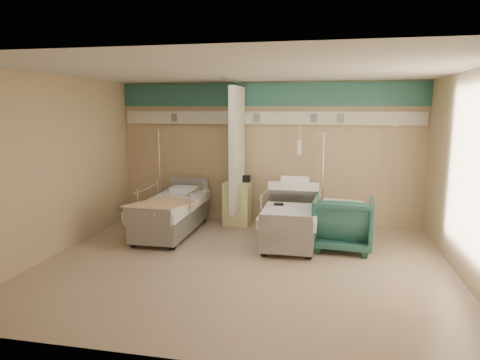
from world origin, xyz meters
name	(u,v)px	position (x,y,z in m)	size (l,w,h in m)	color
ground	(243,265)	(0.00, 0.00, 0.00)	(6.00, 5.00, 0.00)	gray
room_walls	(244,138)	(-0.03, 0.25, 1.86)	(6.04, 5.04, 2.82)	tan
bed_right	(291,223)	(0.60, 1.30, 0.32)	(1.00, 2.16, 0.63)	silver
bed_left	(171,217)	(-1.60, 1.30, 0.32)	(1.00, 2.16, 0.63)	silver
bedside_cabinet	(237,203)	(-0.55, 2.20, 0.42)	(0.50, 0.48, 0.85)	#EFEA95
visitor_armchair	(343,223)	(1.47, 1.06, 0.44)	(0.93, 0.96, 0.87)	#1F4F49
waffle_blanket	(342,194)	(1.43, 1.07, 0.91)	(0.65, 0.58, 0.07)	silver
iv_stand_right	(321,209)	(1.10, 2.27, 0.38)	(0.33, 0.33, 1.84)	silver
iv_stand_left	(161,201)	(-2.19, 2.27, 0.38)	(0.34, 0.34, 1.88)	silver
call_remote	(279,204)	(0.38, 1.28, 0.65)	(0.17, 0.07, 0.04)	black
tan_blanket	(160,205)	(-1.62, 0.84, 0.65)	(0.83, 1.05, 0.04)	tan
toiletry_bag	(244,179)	(-0.42, 2.25, 0.91)	(0.24, 0.15, 0.13)	black
white_cup	(235,177)	(-0.63, 2.32, 0.92)	(0.10, 0.10, 0.14)	white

